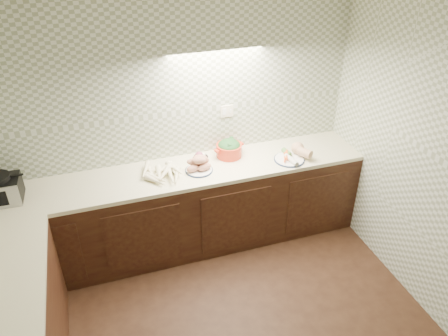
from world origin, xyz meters
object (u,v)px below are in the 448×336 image
object	(u,v)px
dutch_oven	(229,148)
onion_bowl	(200,158)
parsnip_pile	(157,173)
veg_plate	(293,153)
sweet_potato_plate	(199,165)

from	to	relation	value
dutch_oven	onion_bowl	bearing A→B (deg)	168.89
dutch_oven	parsnip_pile	bearing A→B (deg)	176.42
veg_plate	onion_bowl	bearing A→B (deg)	166.96
onion_bowl	veg_plate	xyz separation A→B (m)	(0.90, -0.21, 0.01)
sweet_potato_plate	onion_bowl	distance (m)	0.16
veg_plate	dutch_oven	bearing A→B (deg)	159.47
sweet_potato_plate	onion_bowl	size ratio (longest dim) A/B	1.80
sweet_potato_plate	dutch_oven	distance (m)	0.40
parsnip_pile	dutch_oven	world-z (taller)	dutch_oven
parsnip_pile	sweet_potato_plate	world-z (taller)	sweet_potato_plate
dutch_oven	veg_plate	world-z (taller)	dutch_oven
onion_bowl	dutch_oven	size ratio (longest dim) A/B	0.45
dutch_oven	veg_plate	xyz separation A→B (m)	(0.60, -0.22, -0.04)
parsnip_pile	veg_plate	xyz separation A→B (m)	(1.36, -0.08, 0.01)
parsnip_pile	dutch_oven	bearing A→B (deg)	10.56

